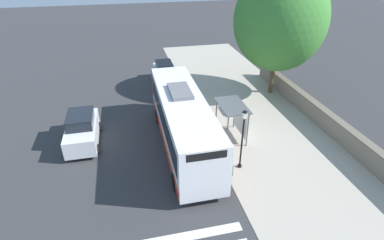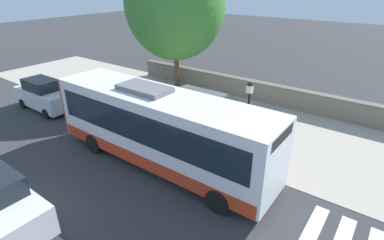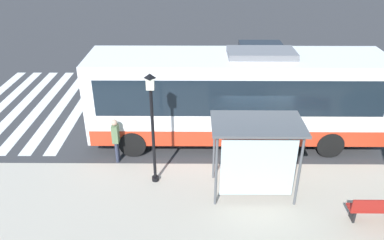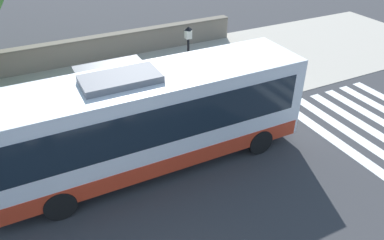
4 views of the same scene
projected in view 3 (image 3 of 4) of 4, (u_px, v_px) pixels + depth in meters
ground_plane at (255, 164)px, 13.61m from camera, size 120.00×120.00×0.00m
crosswalk_stripes at (32, 105)px, 18.11m from camera, size 9.00×5.25×0.01m
bus at (236, 96)px, 14.36m from camera, size 2.74×11.12×3.72m
bus_shelter at (257, 138)px, 11.17m from camera, size 1.66×2.76×2.53m
pedestrian at (116, 137)px, 13.38m from camera, size 0.34×0.23×1.70m
bench at (379, 209)px, 10.78m from camera, size 0.40×1.70×0.88m
street_lamp_near at (152, 121)px, 11.68m from camera, size 0.28×0.28×3.87m
parked_car_far_lane at (258, 64)px, 20.46m from camera, size 2.01×4.40×2.13m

